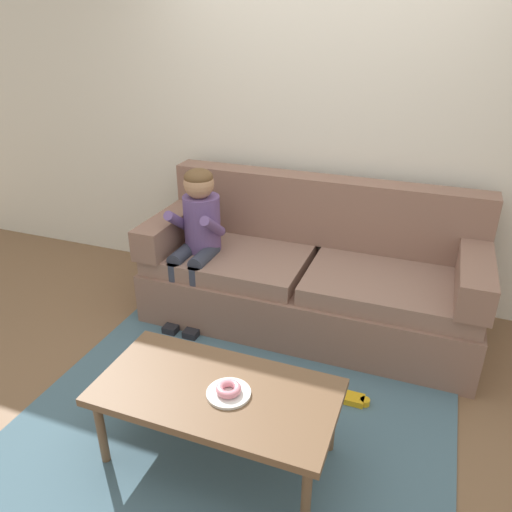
{
  "coord_description": "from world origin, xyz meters",
  "views": [
    {
      "loc": [
        0.84,
        -2.18,
        2.02
      ],
      "look_at": [
        -0.16,
        0.45,
        0.65
      ],
      "focal_mm": 34.53,
      "sensor_mm": 36.0,
      "label": 1
    }
  ],
  "objects": [
    {
      "name": "coffee_table",
      "position": [
        0.01,
        -0.55,
        0.39
      ],
      "size": [
        1.15,
        0.59,
        0.44
      ],
      "color": "brown",
      "rests_on": "ground"
    },
    {
      "name": "ground",
      "position": [
        0.0,
        0.0,
        0.0
      ],
      "size": [
        10.0,
        10.0,
        0.0
      ],
      "primitive_type": "plane",
      "color": "brown"
    },
    {
      "name": "couch",
      "position": [
        0.1,
        0.85,
        0.35
      ],
      "size": [
        2.29,
        0.9,
        1.0
      ],
      "color": "#846051",
      "rests_on": "ground"
    },
    {
      "name": "donut",
      "position": [
        0.08,
        -0.56,
        0.47
      ],
      "size": [
        0.16,
        0.16,
        0.04
      ],
      "primitive_type": "torus",
      "rotation": [
        0.0,
        0.0,
        2.1
      ],
      "color": "pink",
      "rests_on": "plate"
    },
    {
      "name": "person_child",
      "position": [
        -0.68,
        0.64,
        0.67
      ],
      "size": [
        0.34,
        0.58,
        1.1
      ],
      "color": "#664C84",
      "rests_on": "ground"
    },
    {
      "name": "toy_controller",
      "position": [
        0.57,
        0.07,
        0.03
      ],
      "size": [
        0.23,
        0.09,
        0.05
      ],
      "rotation": [
        0.0,
        0.0,
        -0.54
      ],
      "color": "gold",
      "rests_on": "ground"
    },
    {
      "name": "area_rug",
      "position": [
        0.0,
        -0.25,
        0.01
      ],
      "size": [
        2.31,
        2.02,
        0.01
      ],
      "primitive_type": "cube",
      "color": "#476675",
      "rests_on": "ground"
    },
    {
      "name": "wall_back",
      "position": [
        0.0,
        1.4,
        1.4
      ],
      "size": [
        8.0,
        0.1,
        2.8
      ],
      "primitive_type": "cube",
      "color": "silver",
      "rests_on": "ground"
    },
    {
      "name": "plate",
      "position": [
        0.08,
        -0.56,
        0.44
      ],
      "size": [
        0.21,
        0.21,
        0.01
      ],
      "primitive_type": "cylinder",
      "color": "white",
      "rests_on": "coffee_table"
    }
  ]
}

